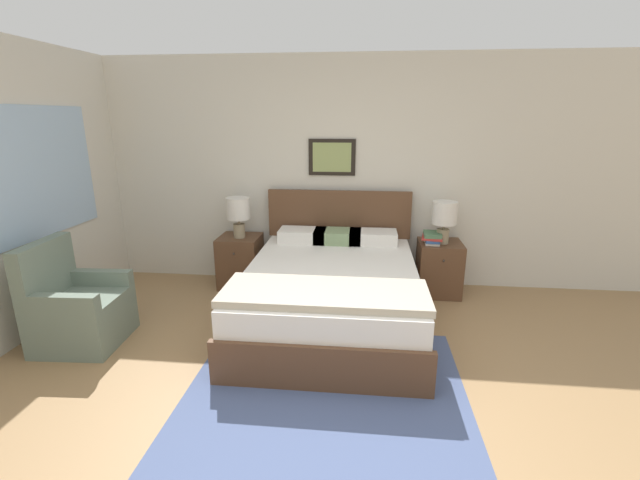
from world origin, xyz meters
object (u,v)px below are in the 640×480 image
(bed, at_px, (332,292))
(table_lamp_by_door, at_px, (444,216))
(table_lamp_near_window, at_px, (238,211))
(armchair, at_px, (77,310))
(nightstand_near_window, at_px, (241,261))
(nightstand_by_door, at_px, (439,268))

(bed, relative_size, table_lamp_by_door, 4.72)
(table_lamp_near_window, bearing_deg, table_lamp_by_door, 0.00)
(armchair, relative_size, nightstand_near_window, 1.55)
(bed, xyz_separation_m, armchair, (-2.19, -0.61, -0.01))
(table_lamp_near_window, bearing_deg, nightstand_by_door, 0.73)
(armchair, bearing_deg, table_lamp_near_window, 140.20)
(nightstand_near_window, bearing_deg, table_lamp_near_window, -65.02)
(nightstand_near_window, relative_size, nightstand_by_door, 1.00)
(nightstand_by_door, bearing_deg, nightstand_near_window, 180.00)
(table_lamp_near_window, bearing_deg, armchair, -126.48)
(nightstand_near_window, distance_m, table_lamp_by_door, 2.37)
(nightstand_by_door, bearing_deg, armchair, -156.33)
(nightstand_by_door, distance_m, table_lamp_near_window, 2.35)
(nightstand_near_window, bearing_deg, bed, -36.45)
(nightstand_near_window, bearing_deg, armchair, -125.59)
(nightstand_by_door, height_order, table_lamp_by_door, table_lamp_by_door)
(table_lamp_by_door, bearing_deg, nightstand_by_door, 105.51)
(armchair, relative_size, table_lamp_near_window, 2.00)
(nightstand_by_door, distance_m, table_lamp_by_door, 0.61)
(nightstand_near_window, relative_size, table_lamp_near_window, 1.29)
(bed, bearing_deg, table_lamp_by_door, 35.31)
(armchair, distance_m, table_lamp_by_door, 3.68)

